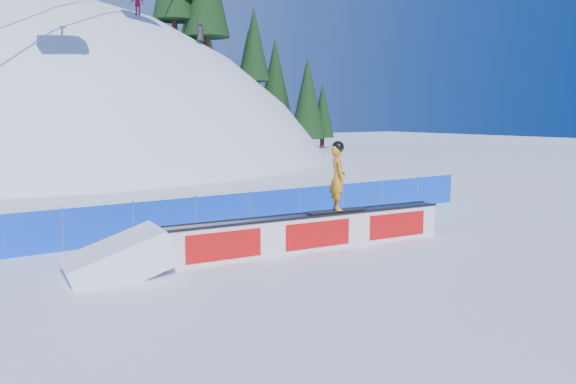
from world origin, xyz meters
TOP-DOWN VIEW (x-y plane):
  - ground at (0.00, 0.00)m, footprint 160.00×160.00m
  - snow_hill at (0.00, 42.00)m, footprint 64.00×64.00m
  - treeline at (21.87, 40.05)m, footprint 19.43×9.27m
  - safety_fence at (0.00, 4.50)m, footprint 22.05×0.05m
  - rail_box at (0.91, 0.82)m, footprint 8.64×1.35m
  - snow_ramp at (-4.46, 1.29)m, footprint 2.61×1.76m
  - snowboarder at (1.72, 0.75)m, footprint 1.95×0.80m
  - distant_skiers at (0.16, 30.78)m, footprint 19.15×12.33m

SIDE VIEW (x-z plane):
  - snow_hill at x=0.00m, z-range -50.00..14.00m
  - ground at x=0.00m, z-range 0.00..0.00m
  - snow_ramp at x=-4.46m, z-range -0.78..0.78m
  - rail_box at x=0.91m, z-range -0.01..1.03m
  - safety_fence at x=0.00m, z-range -0.05..1.25m
  - snowboarder at x=1.72m, z-range 1.02..3.03m
  - treeline at x=21.87m, z-range -0.34..20.54m
  - distant_skiers at x=0.16m, z-range 8.16..14.77m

